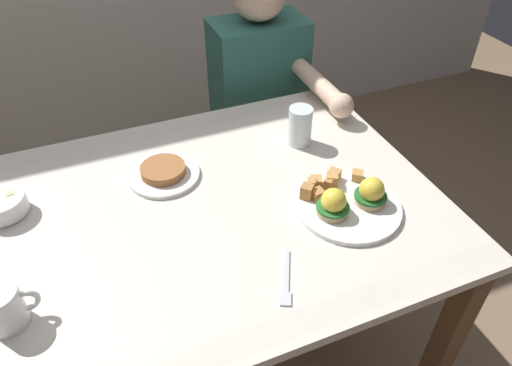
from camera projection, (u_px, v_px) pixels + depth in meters
The scene contains 9 objects.
ground_plane at pixel (222, 358), 1.70m from camera, with size 6.00×6.00×0.00m, color #7F664C.
dining_table at pixel (211, 236), 1.30m from camera, with size 1.20×0.90×0.74m.
eggs_benedict_plate at pixel (348, 201), 1.21m from camera, with size 0.27×0.27×0.09m.
fruit_bowl at pixel (2, 206), 1.19m from camera, with size 0.12×0.12×0.06m.
coffee_mug at pixel (4, 307), 0.93m from camera, with size 0.11×0.08×0.09m.
fork at pixel (286, 281), 1.04m from camera, with size 0.09×0.15×0.00m.
water_glass_near at pixel (300, 128), 1.42m from camera, with size 0.07×0.07×0.12m.
side_plate at pixel (163, 173), 1.32m from camera, with size 0.20×0.20×0.04m.
diner_person at pixel (262, 100), 1.83m from camera, with size 0.34×0.54×1.14m.
Camera 1 is at (-0.23, -0.88, 1.58)m, focal length 33.27 mm.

